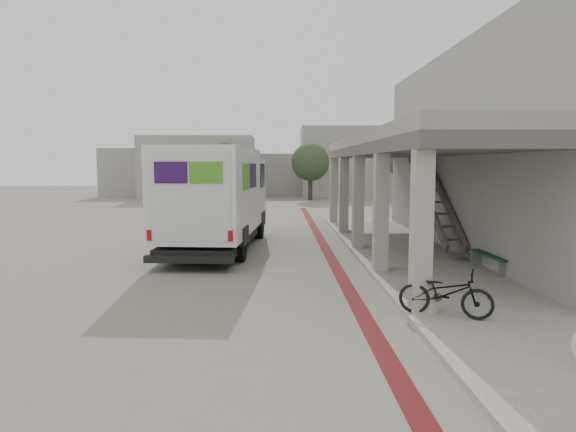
{
  "coord_description": "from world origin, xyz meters",
  "views": [
    {
      "loc": [
        -0.7,
        -13.41,
        3.04
      ],
      "look_at": [
        -0.44,
        0.77,
        1.6
      ],
      "focal_mm": 32.0,
      "sensor_mm": 36.0,
      "label": 1
    }
  ],
  "objects_px": {
    "bench": "(492,259)",
    "bicycle_black": "(445,293)",
    "fedex_truck": "(217,196)",
    "utility_cabinet": "(422,232)"
  },
  "relations": [
    {
      "from": "bench",
      "to": "bicycle_black",
      "type": "height_order",
      "value": "bicycle_black"
    },
    {
      "from": "fedex_truck",
      "to": "bench",
      "type": "xyz_separation_m",
      "value": [
        8.05,
        -4.35,
        -1.46
      ]
    },
    {
      "from": "fedex_truck",
      "to": "bench",
      "type": "distance_m",
      "value": 9.27
    },
    {
      "from": "bench",
      "to": "fedex_truck",
      "type": "bearing_deg",
      "value": 147.18
    },
    {
      "from": "fedex_truck",
      "to": "bicycle_black",
      "type": "xyz_separation_m",
      "value": [
        5.38,
        -8.61,
        -1.32
      ]
    },
    {
      "from": "bench",
      "to": "utility_cabinet",
      "type": "distance_m",
      "value": 3.95
    },
    {
      "from": "utility_cabinet",
      "to": "bicycle_black",
      "type": "height_order",
      "value": "utility_cabinet"
    },
    {
      "from": "fedex_truck",
      "to": "utility_cabinet",
      "type": "height_order",
      "value": "fedex_truck"
    },
    {
      "from": "bicycle_black",
      "to": "fedex_truck",
      "type": "bearing_deg",
      "value": 55.14
    },
    {
      "from": "fedex_truck",
      "to": "utility_cabinet",
      "type": "distance_m",
      "value": 7.3
    }
  ]
}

